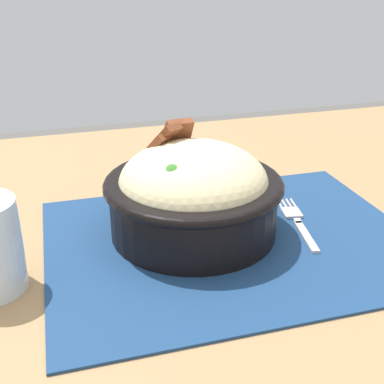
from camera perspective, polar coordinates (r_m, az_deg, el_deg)
table at (r=0.60m, az=0.64°, el=-11.43°), size 1.31×0.88×0.76m
placemat at (r=0.56m, az=4.55°, el=-5.53°), size 0.41×0.31×0.00m
bowl at (r=0.55m, az=-0.03°, el=-0.08°), size 0.20×0.20×0.12m
fork at (r=0.61m, az=11.92°, el=-3.26°), size 0.04×0.13×0.00m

